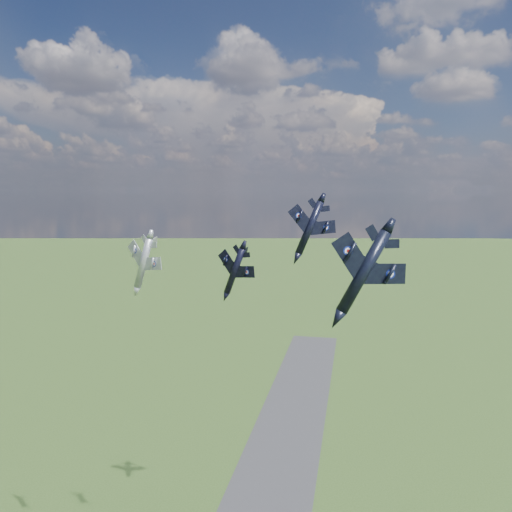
% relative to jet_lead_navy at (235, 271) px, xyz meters
% --- Properties ---
extents(jet_lead_navy, '(13.72, 15.61, 6.10)m').
position_rel_jet_lead_navy_xyz_m(jet_lead_navy, '(0.00, 0.00, 0.00)').
color(jet_lead_navy, black).
extents(jet_right_navy, '(15.07, 17.87, 8.04)m').
position_rel_jet_lead_navy_xyz_m(jet_right_navy, '(23.19, -28.06, 5.06)').
color(jet_right_navy, black).
extents(jet_high_navy, '(16.64, 19.20, 7.63)m').
position_rel_jet_lead_navy_xyz_m(jet_high_navy, '(12.55, 14.57, 7.22)').
color(jet_high_navy, black).
extents(jet_left_silver, '(14.83, 16.57, 6.21)m').
position_rel_jet_lead_navy_xyz_m(jet_left_silver, '(-15.41, -6.31, 1.95)').
color(jet_left_silver, '#9C9EA7').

